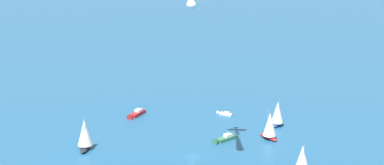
{
  "coord_description": "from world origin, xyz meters",
  "views": [
    {
      "loc": [
        -56.24,
        -163.46,
        74.31
      ],
      "look_at": [
        0.0,
        0.0,
        26.55
      ],
      "focal_mm": 50.02,
      "sensor_mm": 36.0,
      "label": 1
    }
  ],
  "objects_px": {
    "motorboat_outer_ring_d": "(224,114)",
    "sailboat_mid_cluster": "(270,126)",
    "motorboat_inshore": "(136,114)",
    "sailboat_offshore": "(277,114)",
    "sailboat_outer_ring_c": "(85,134)",
    "sailboat_far_stbd": "(302,157)",
    "motorboat_outer_ring_a": "(224,139)"
  },
  "relations": [
    {
      "from": "sailboat_far_stbd",
      "to": "sailboat_mid_cluster",
      "type": "xyz_separation_m",
      "value": [
        2.38,
        28.09,
        1.0
      ]
    },
    {
      "from": "sailboat_far_stbd",
      "to": "motorboat_outer_ring_d",
      "type": "bearing_deg",
      "value": 92.94
    },
    {
      "from": "motorboat_outer_ring_a",
      "to": "motorboat_outer_ring_d",
      "type": "distance_m",
      "value": 30.35
    },
    {
      "from": "sailboat_far_stbd",
      "to": "sailboat_offshore",
      "type": "xyz_separation_m",
      "value": [
        11.97,
        40.08,
        0.87
      ]
    },
    {
      "from": "motorboat_inshore",
      "to": "sailboat_outer_ring_c",
      "type": "xyz_separation_m",
      "value": [
        -25.43,
        -29.65,
        4.86
      ]
    },
    {
      "from": "sailboat_mid_cluster",
      "to": "sailboat_outer_ring_c",
      "type": "height_order",
      "value": "sailboat_outer_ring_c"
    },
    {
      "from": "sailboat_far_stbd",
      "to": "motorboat_inshore",
      "type": "xyz_separation_m",
      "value": [
        -39.19,
        70.44,
        -3.5
      ]
    },
    {
      "from": "sailboat_far_stbd",
      "to": "motorboat_inshore",
      "type": "relative_size",
      "value": 0.98
    },
    {
      "from": "sailboat_far_stbd",
      "to": "motorboat_outer_ring_a",
      "type": "distance_m",
      "value": 35.21
    },
    {
      "from": "motorboat_outer_ring_d",
      "to": "sailboat_mid_cluster",
      "type": "bearing_deg",
      "value": -80.27
    },
    {
      "from": "motorboat_inshore",
      "to": "motorboat_outer_ring_d",
      "type": "height_order",
      "value": "motorboat_inshore"
    },
    {
      "from": "motorboat_outer_ring_a",
      "to": "sailboat_offshore",
      "type": "bearing_deg",
      "value": 17.24
    },
    {
      "from": "sailboat_far_stbd",
      "to": "sailboat_outer_ring_c",
      "type": "height_order",
      "value": "sailboat_outer_ring_c"
    },
    {
      "from": "sailboat_offshore",
      "to": "motorboat_outer_ring_d",
      "type": "height_order",
      "value": "sailboat_offshore"
    },
    {
      "from": "sailboat_offshore",
      "to": "sailboat_outer_ring_c",
      "type": "xyz_separation_m",
      "value": [
        -76.6,
        0.71,
        0.49
      ]
    },
    {
      "from": "motorboat_inshore",
      "to": "sailboat_offshore",
      "type": "bearing_deg",
      "value": -30.68
    },
    {
      "from": "motorboat_outer_ring_a",
      "to": "motorboat_outer_ring_d",
      "type": "bearing_deg",
      "value": 67.65
    },
    {
      "from": "sailboat_mid_cluster",
      "to": "motorboat_outer_ring_a",
      "type": "bearing_deg",
      "value": 167.59
    },
    {
      "from": "sailboat_far_stbd",
      "to": "motorboat_outer_ring_a",
      "type": "xyz_separation_m",
      "value": [
        -14.61,
        31.83,
        -3.56
      ]
    },
    {
      "from": "sailboat_far_stbd",
      "to": "motorboat_outer_ring_d",
      "type": "relative_size",
      "value": 1.48
    },
    {
      "from": "motorboat_outer_ring_a",
      "to": "motorboat_outer_ring_d",
      "type": "relative_size",
      "value": 1.62
    },
    {
      "from": "sailboat_offshore",
      "to": "sailboat_mid_cluster",
      "type": "relative_size",
      "value": 0.98
    },
    {
      "from": "motorboat_inshore",
      "to": "sailboat_offshore",
      "type": "relative_size",
      "value": 0.85
    },
    {
      "from": "sailboat_mid_cluster",
      "to": "motorboat_outer_ring_a",
      "type": "distance_m",
      "value": 17.99
    },
    {
      "from": "motorboat_outer_ring_d",
      "to": "motorboat_inshore",
      "type": "bearing_deg",
      "value": 163.73
    },
    {
      "from": "sailboat_mid_cluster",
      "to": "motorboat_outer_ring_d",
      "type": "xyz_separation_m",
      "value": [
        -5.46,
        31.81,
        -4.81
      ]
    },
    {
      "from": "motorboat_inshore",
      "to": "motorboat_outer_ring_a",
      "type": "height_order",
      "value": "motorboat_inshore"
    },
    {
      "from": "motorboat_outer_ring_d",
      "to": "sailboat_outer_ring_c",
      "type": "bearing_deg",
      "value": -162.76
    },
    {
      "from": "sailboat_far_stbd",
      "to": "motorboat_outer_ring_a",
      "type": "height_order",
      "value": "sailboat_far_stbd"
    },
    {
      "from": "motorboat_outer_ring_a",
      "to": "sailboat_outer_ring_c",
      "type": "distance_m",
      "value": 51.04
    },
    {
      "from": "sailboat_far_stbd",
      "to": "sailboat_outer_ring_c",
      "type": "bearing_deg",
      "value": 147.74
    },
    {
      "from": "sailboat_far_stbd",
      "to": "sailboat_mid_cluster",
      "type": "height_order",
      "value": "sailboat_mid_cluster"
    }
  ]
}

